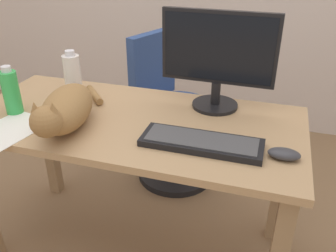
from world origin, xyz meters
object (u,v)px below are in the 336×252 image
object	(u,v)px
cat	(66,109)
spray_bottle	(11,92)
keyboard	(201,142)
computer_mouse	(284,154)
water_bottle	(73,74)
monitor	(218,57)
office_chair	(170,120)

from	to	relation	value
cat	spray_bottle	xyz separation A→B (m)	(-0.29, 0.05, 0.01)
keyboard	computer_mouse	size ratio (longest dim) A/B	4.00
cat	water_bottle	size ratio (longest dim) A/B	2.86
monitor	keyboard	size ratio (longest dim) A/B	1.09
office_chair	water_bottle	xyz separation A→B (m)	(-0.33, -0.49, 0.43)
cat	computer_mouse	world-z (taller)	cat
cat	monitor	bearing A→B (deg)	35.00
office_chair	computer_mouse	size ratio (longest dim) A/B	8.19
computer_mouse	office_chair	bearing A→B (deg)	129.34
office_chair	monitor	xyz separation A→B (m)	(0.34, -0.44, 0.56)
water_bottle	spray_bottle	distance (m)	0.29
cat	water_bottle	xyz separation A→B (m)	(-0.15, 0.31, 0.02)
cat	computer_mouse	xyz separation A→B (m)	(0.82, 0.02, -0.06)
monitor	water_bottle	bearing A→B (deg)	-175.82
keyboard	water_bottle	distance (m)	0.75
keyboard	water_bottle	world-z (taller)	water_bottle
cat	spray_bottle	size ratio (longest dim) A/B	2.91
keyboard	computer_mouse	world-z (taller)	computer_mouse
office_chair	computer_mouse	bearing A→B (deg)	-50.66
monitor	water_bottle	distance (m)	0.68
keyboard	monitor	bearing A→B (deg)	92.52
office_chair	spray_bottle	xyz separation A→B (m)	(-0.47, -0.75, 0.43)
cat	spray_bottle	bearing A→B (deg)	169.36
cat	computer_mouse	distance (m)	0.82
keyboard	cat	size ratio (longest dim) A/B	0.73
spray_bottle	keyboard	bearing A→B (deg)	-2.31
monitor	cat	xyz separation A→B (m)	(-0.52, -0.36, -0.15)
cat	computer_mouse	bearing A→B (deg)	1.42
computer_mouse	spray_bottle	bearing A→B (deg)	178.25
monitor	water_bottle	world-z (taller)	monitor
office_chair	computer_mouse	world-z (taller)	office_chair
water_bottle	office_chair	bearing A→B (deg)	56.11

